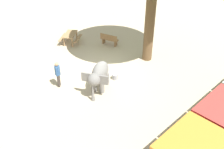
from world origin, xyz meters
TOP-DOWN VIEW (x-y plane):
  - ground_plane at (0.00, 0.00)m, footprint 60.00×60.00m
  - elephant at (1.33, 1.33)m, footprint 2.23×1.93m
  - person_handler at (2.82, -0.61)m, footprint 0.40×0.38m
  - wooden_bench at (-3.07, -2.33)m, footprint 0.80×1.46m
  - picnic_table_near at (-1.17, -4.68)m, footprint 2.08×2.07m
  - feed_bucket at (-0.08, 1.22)m, footprint 0.36×0.36m

SIDE VIEW (x-z plane):
  - ground_plane at x=0.00m, z-range 0.00..0.00m
  - feed_bucket at x=-0.08m, z-range 0.00..0.32m
  - wooden_bench at x=-3.07m, z-range 0.03..0.91m
  - picnic_table_near at x=-1.17m, z-range 0.20..0.98m
  - person_handler at x=2.82m, z-range 0.14..1.76m
  - elephant at x=1.33m, z-range 0.22..1.81m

